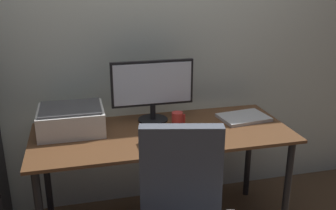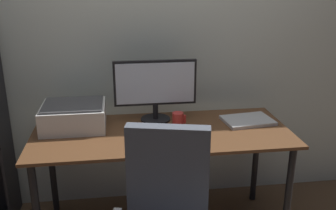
% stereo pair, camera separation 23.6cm
% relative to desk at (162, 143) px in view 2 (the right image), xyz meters
% --- Properties ---
extents(back_wall, '(6.40, 0.10, 2.60)m').
position_rel_desk_xyz_m(back_wall, '(0.00, 0.51, 0.64)').
color(back_wall, beige).
rests_on(back_wall, ground).
extents(desk, '(1.62, 0.68, 0.74)m').
position_rel_desk_xyz_m(desk, '(0.00, 0.00, 0.00)').
color(desk, '#56351E').
rests_on(desk, ground).
extents(monitor, '(0.55, 0.20, 0.41)m').
position_rel_desk_xyz_m(monitor, '(-0.02, 0.20, 0.32)').
color(monitor, black).
rests_on(monitor, desk).
extents(keyboard, '(0.29, 0.11, 0.02)m').
position_rel_desk_xyz_m(keyboard, '(-0.03, -0.19, 0.09)').
color(keyboard, silver).
rests_on(keyboard, desk).
extents(mouse, '(0.07, 0.10, 0.03)m').
position_rel_desk_xyz_m(mouse, '(0.18, -0.17, 0.10)').
color(mouse, black).
rests_on(mouse, desk).
extents(coffee_mug, '(0.09, 0.07, 0.10)m').
position_rel_desk_xyz_m(coffee_mug, '(0.11, 0.05, 0.14)').
color(coffee_mug, '#B72D28').
rests_on(coffee_mug, desk).
extents(laptop, '(0.35, 0.27, 0.02)m').
position_rel_desk_xyz_m(laptop, '(0.59, 0.08, 0.10)').
color(laptop, '#B7BABC').
rests_on(laptop, desk).
extents(printer, '(0.40, 0.34, 0.16)m').
position_rel_desk_xyz_m(printer, '(-0.55, 0.14, 0.16)').
color(printer, silver).
rests_on(printer, desk).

